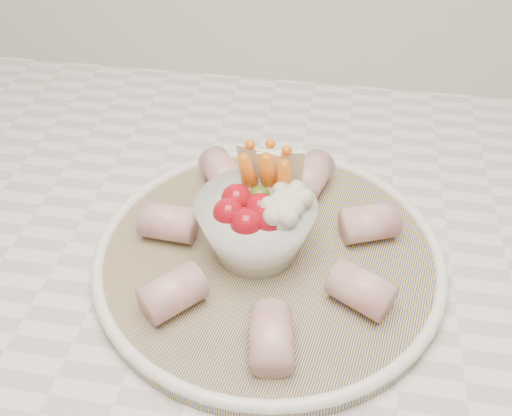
# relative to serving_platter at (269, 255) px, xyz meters

# --- Properties ---
(serving_platter) EXTENTS (0.40, 0.40, 0.02)m
(serving_platter) POSITION_rel_serving_platter_xyz_m (0.00, 0.00, 0.00)
(serving_platter) COLOR navy
(serving_platter) RESTS_ON kitchen_counter
(veggie_bowl) EXTENTS (0.12, 0.12, 0.10)m
(veggie_bowl) POSITION_rel_serving_platter_xyz_m (-0.01, 0.00, 0.04)
(veggie_bowl) COLOR silver
(veggie_bowl) RESTS_ON serving_platter
(cured_meat_rolls) EXTENTS (0.26, 0.28, 0.04)m
(cured_meat_rolls) POSITION_rel_serving_platter_xyz_m (-0.00, -0.00, 0.02)
(cured_meat_rolls) COLOR #B4525C
(cured_meat_rolls) RESTS_ON serving_platter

